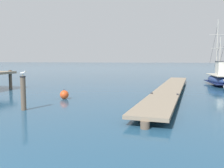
% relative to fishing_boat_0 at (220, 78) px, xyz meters
% --- Properties ---
extents(floating_dock, '(3.85, 21.55, 0.53)m').
position_rel_fishing_boat_0_xyz_m(floating_dock, '(-4.95, -6.87, -0.37)').
color(floating_dock, gray).
rests_on(floating_dock, ground).
extents(fishing_boat_0, '(2.34, 7.38, 6.87)m').
position_rel_fishing_boat_0_xyz_m(fishing_boat_0, '(0.00, 0.00, 0.00)').
color(fishing_boat_0, navy).
rests_on(fishing_boat_0, ground).
extents(mooring_piling, '(0.30, 0.30, 1.78)m').
position_rel_fishing_boat_0_xyz_m(mooring_piling, '(-12.44, -15.45, 0.19)').
color(mooring_piling, brown).
rests_on(mooring_piling, ground).
extents(perched_seagull, '(0.38, 0.15, 0.27)m').
position_rel_fishing_boat_0_xyz_m(perched_seagull, '(-12.45, -15.45, 1.19)').
color(perched_seagull, gold).
rests_on(perched_seagull, mooring_piling).
extents(mooring_buoy, '(0.58, 0.58, 0.65)m').
position_rel_fishing_boat_0_xyz_m(mooring_buoy, '(-11.87, -11.63, -0.45)').
color(mooring_buoy, '#E04C1E').
rests_on(mooring_buoy, ground).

